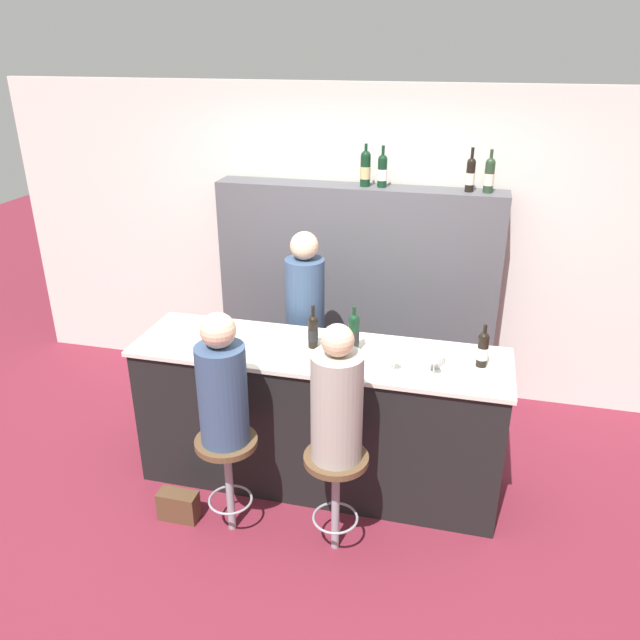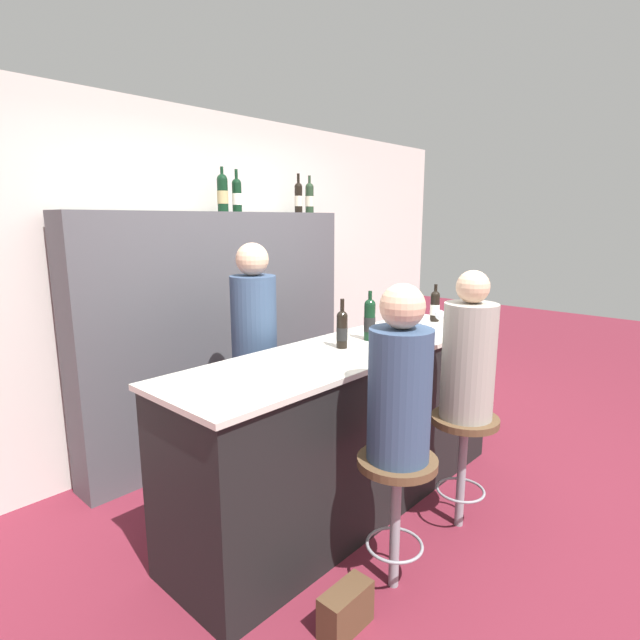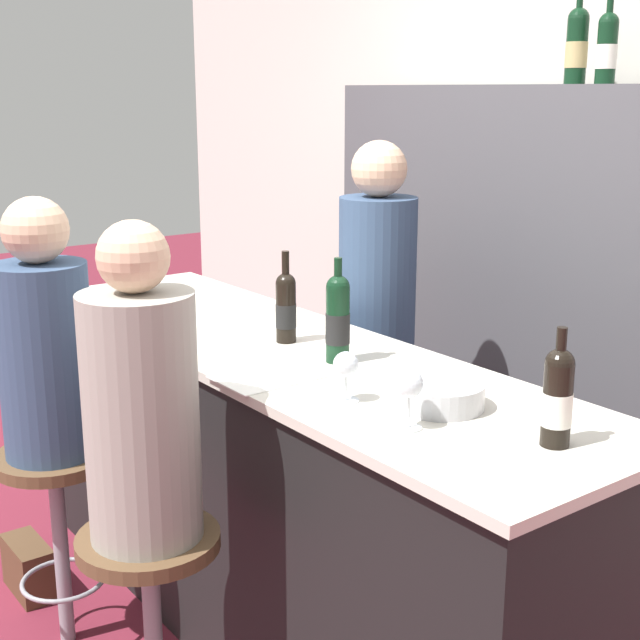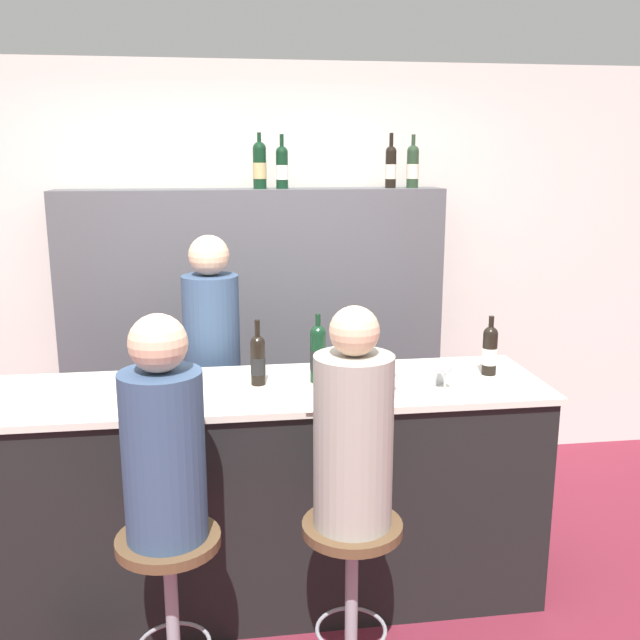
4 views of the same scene
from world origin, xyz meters
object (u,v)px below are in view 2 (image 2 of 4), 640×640
(guest_seated_left, at_px, (400,383))
(guest_seated_right, at_px, (469,354))
(bar_stool_right, at_px, (463,441))
(wine_bottle_backbar_1, at_px, (237,195))
(wine_glass_1, at_px, (440,316))
(bar_stool_left, at_px, (396,486))
(wine_bottle_counter_2, at_px, (435,306))
(bartender, at_px, (255,377))
(wine_bottle_counter_1, at_px, (370,319))
(wine_bottle_counter_0, at_px, (342,329))
(wine_bottle_backbar_2, at_px, (298,197))
(wine_glass_0, at_px, (421,323))
(handbag, at_px, (346,609))
(metal_bowl, at_px, (414,324))
(wine_bottle_backbar_3, at_px, (309,198))
(wine_bottle_backbar_0, at_px, (223,193))

(guest_seated_left, relative_size, guest_seated_right, 0.99)
(bar_stool_right, height_order, guest_seated_right, guest_seated_right)
(wine_bottle_backbar_1, relative_size, wine_glass_1, 2.15)
(wine_bottle_backbar_1, height_order, bar_stool_left, wine_bottle_backbar_1)
(guest_seated_right, bearing_deg, wine_bottle_counter_2, 40.57)
(guest_seated_right, bearing_deg, bartender, 112.89)
(bar_stool_right, bearing_deg, wine_bottle_counter_1, 93.26)
(wine_bottle_counter_0, xyz_separation_m, bar_stool_right, (0.31, -0.66, -0.61))
(bar_stool_right, distance_m, guest_seated_right, 0.51)
(wine_bottle_backbar_2, relative_size, bar_stool_right, 0.48)
(wine_bottle_counter_0, relative_size, bar_stool_left, 0.43)
(bartender, bearing_deg, wine_glass_0, -44.72)
(guest_seated_right, bearing_deg, wine_bottle_counter_1, 93.26)
(wine_bottle_counter_2, bearing_deg, wine_bottle_counter_0, 180.00)
(wine_bottle_counter_0, distance_m, wine_bottle_backbar_2, 1.75)
(guest_seated_left, distance_m, guest_seated_right, 0.68)
(bar_stool_left, relative_size, bartender, 0.42)
(wine_glass_0, xyz_separation_m, handbag, (-1.31, -0.46, -1.03))
(wine_glass_1, xyz_separation_m, bar_stool_right, (-0.50, -0.46, -0.60))
(wine_bottle_backbar_2, distance_m, metal_bowl, 1.58)
(guest_seated_left, bearing_deg, wine_glass_0, 26.35)
(wine_bottle_backbar_1, xyz_separation_m, guest_seated_right, (0.08, -1.92, -0.92))
(wine_bottle_counter_1, xyz_separation_m, bar_stool_right, (0.04, -0.66, -0.63))
(handbag, bearing_deg, guest_seated_left, 0.00)
(guest_seated_right, relative_size, handbag, 3.21)
(wine_bottle_backbar_2, relative_size, bartender, 0.20)
(wine_bottle_counter_0, xyz_separation_m, wine_glass_1, (0.80, -0.20, -0.01))
(wine_glass_1, distance_m, handbag, 1.92)
(wine_bottle_counter_1, bearing_deg, wine_bottle_counter_0, -180.00)
(wine_bottle_backbar_1, bearing_deg, metal_bowl, -68.22)
(bar_stool_right, distance_m, bartender, 1.35)
(wine_bottle_backbar_1, distance_m, bar_stool_left, 2.47)
(wine_bottle_backbar_3, xyz_separation_m, bar_stool_left, (-1.40, -1.92, -1.44))
(wine_bottle_counter_0, relative_size, wine_glass_0, 2.21)
(wine_bottle_backbar_3, height_order, wine_glass_0, wine_bottle_backbar_3)
(wine_bottle_backbar_3, bearing_deg, metal_bowl, -102.54)
(wine_bottle_backbar_0, xyz_separation_m, metal_bowl, (0.65, -1.29, -0.92))
(wine_glass_0, xyz_separation_m, metal_bowl, (0.18, 0.17, -0.06))
(wine_bottle_counter_1, xyz_separation_m, wine_bottle_backbar_1, (-0.04, 1.25, 0.80))
(wine_bottle_counter_2, relative_size, metal_bowl, 1.26)
(wine_glass_1, bearing_deg, wine_bottle_backbar_0, 115.91)
(bar_stool_left, height_order, guest_seated_right, guest_seated_right)
(wine_bottle_counter_1, bearing_deg, wine_bottle_backbar_2, 63.59)
(bartender, distance_m, handbag, 1.50)
(wine_bottle_counter_2, distance_m, bartender, 1.46)
(wine_bottle_counter_2, xyz_separation_m, metal_bowl, (-0.34, -0.03, -0.08))
(metal_bowl, relative_size, handbag, 0.86)
(wine_bottle_counter_1, distance_m, wine_glass_1, 0.57)
(wine_bottle_counter_2, relative_size, bar_stool_right, 0.41)
(wine_bottle_backbar_0, height_order, bartender, wine_bottle_backbar_0)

